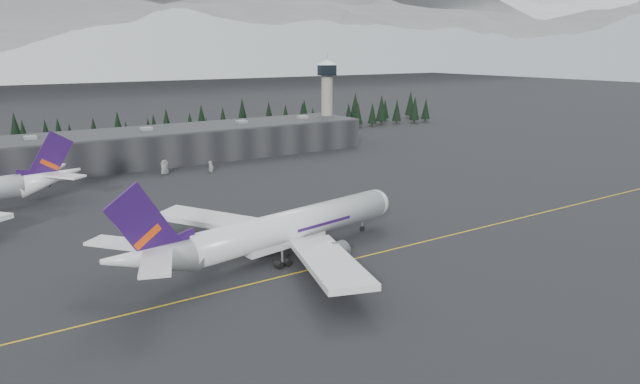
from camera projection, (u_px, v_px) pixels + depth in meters
ground at (370, 251)px, 123.94m from camera, size 1400.00×1400.00×0.00m
taxiline at (376, 253)px, 122.32m from camera, size 400.00×0.40×0.02m
terminal at (173, 144)px, 223.65m from camera, size 160.00×30.00×12.60m
control_tower at (327, 92)px, 261.92m from camera, size 10.00×10.00×37.70m
treeline at (145, 130)px, 253.32m from camera, size 360.00×20.00×15.00m
jet_main at (272, 232)px, 117.87m from camera, size 71.23×65.25×21.08m
gse_vehicle_a at (165, 172)px, 199.08m from camera, size 3.71×5.65×1.44m
gse_vehicle_b at (211, 170)px, 203.22m from camera, size 4.12×1.88×1.37m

